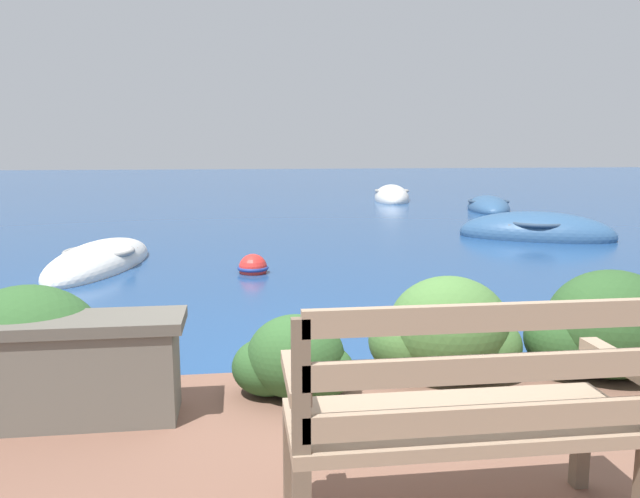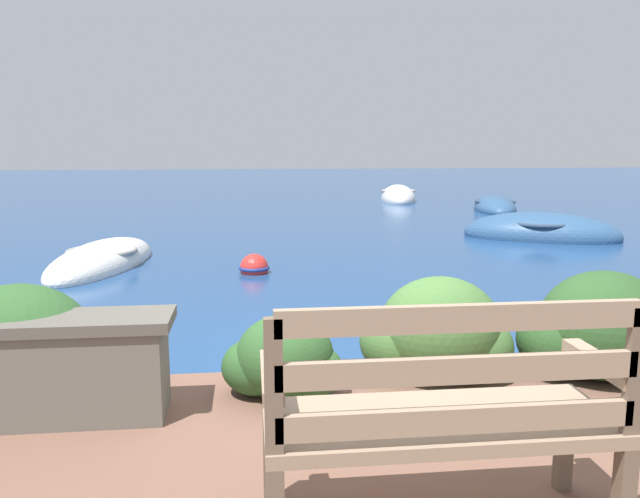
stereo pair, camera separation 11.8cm
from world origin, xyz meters
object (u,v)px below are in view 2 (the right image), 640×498
at_px(rowboat_mid, 541,235).
at_px(rowboat_outer, 398,198).
at_px(mooring_buoy, 254,268).
at_px(rowboat_far, 495,208).
at_px(park_bench, 444,414).
at_px(rowboat_nearest, 103,263).

height_order(rowboat_mid, rowboat_outer, rowboat_mid).
xyz_separation_m(rowboat_mid, mooring_buoy, (-5.12, -2.46, -0.01)).
bearing_deg(rowboat_mid, rowboat_outer, -58.16).
xyz_separation_m(rowboat_far, mooring_buoy, (-6.21, -7.28, 0.01)).
distance_m(rowboat_far, rowboat_outer, 3.56).
height_order(park_bench, rowboat_nearest, park_bench).
bearing_deg(rowboat_far, rowboat_nearest, 143.15).
bearing_deg(rowboat_outer, park_bench, 177.19).
height_order(rowboat_mid, mooring_buoy, rowboat_mid).
bearing_deg(rowboat_outer, rowboat_far, -139.55).
height_order(park_bench, rowboat_mid, park_bench).
distance_m(park_bench, rowboat_nearest, 7.23).
xyz_separation_m(rowboat_nearest, rowboat_mid, (7.19, 1.80, 0.02)).
relative_size(rowboat_mid, mooring_buoy, 7.20).
bearing_deg(mooring_buoy, park_bench, -83.96).
relative_size(park_bench, mooring_buoy, 3.17).
relative_size(rowboat_far, rowboat_outer, 0.93).
bearing_deg(rowboat_nearest, rowboat_far, -39.84).
xyz_separation_m(rowboat_mid, rowboat_outer, (-0.71, 7.89, -0.00)).
height_order(park_bench, rowboat_outer, park_bench).
distance_m(rowboat_mid, rowboat_far, 4.94).
xyz_separation_m(park_bench, rowboat_nearest, (-2.71, 6.67, -0.65)).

